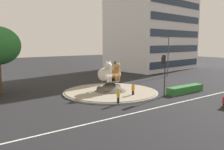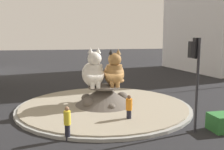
% 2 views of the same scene
% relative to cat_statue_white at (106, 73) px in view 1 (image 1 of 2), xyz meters
% --- Properties ---
extents(ground_plane, '(160.00, 160.00, 0.00)m').
position_rel_cat_statue_white_xyz_m(ground_plane, '(0.74, -0.01, -2.54)').
color(ground_plane, black).
extents(lane_centreline, '(112.00, 0.20, 0.01)m').
position_rel_cat_statue_white_xyz_m(lane_centreline, '(0.74, -8.36, -2.54)').
color(lane_centreline, silver).
rests_on(lane_centreline, ground).
extents(roundabout_island, '(12.00, 12.00, 1.56)m').
position_rel_cat_statue_white_xyz_m(roundabout_island, '(0.74, 0.01, -2.11)').
color(roundabout_island, gray).
rests_on(roundabout_island, ground).
extents(cat_statue_white, '(1.66, 2.70, 2.70)m').
position_rel_cat_statue_white_xyz_m(cat_statue_white, '(0.00, 0.00, 0.00)').
color(cat_statue_white, silver).
rests_on(cat_statue_white, roundabout_island).
extents(cat_statue_tabby, '(1.91, 2.61, 2.58)m').
position_rel_cat_statue_white_xyz_m(cat_statue_tabby, '(1.48, 0.05, -0.04)').
color(cat_statue_tabby, '#9E703D').
rests_on(cat_statue_tabby, roundabout_island).
extents(traffic_light_mast, '(0.71, 0.57, 4.91)m').
position_rel_cat_statue_white_xyz_m(traffic_light_mast, '(4.46, -5.46, 1.05)').
color(traffic_light_mast, '#2D2D33').
rests_on(traffic_light_mast, ground).
extents(office_tower, '(21.35, 15.85, 26.60)m').
position_rel_cat_statue_white_xyz_m(office_tower, '(25.70, 17.14, 10.76)').
color(office_tower, silver).
rests_on(office_tower, ground).
extents(clipped_hedge_strip, '(5.95, 1.20, 0.90)m').
position_rel_cat_statue_white_xyz_m(clipped_hedge_strip, '(8.41, -5.68, -2.09)').
color(clipped_hedge_strip, '#2D7033').
rests_on(clipped_hedge_strip, ground).
extents(streetlight_arm, '(1.96, 0.56, 7.39)m').
position_rel_cat_statue_white_xyz_m(streetlight_arm, '(18.15, 5.77, 1.72)').
color(streetlight_arm, '#4C4C51').
rests_on(streetlight_arm, ground).
extents(pedestrian_yellow_shirt, '(0.34, 0.34, 1.67)m').
position_rel_cat_statue_white_xyz_m(pedestrian_yellow_shirt, '(-2.03, -5.17, -1.66)').
color(pedestrian_yellow_shirt, black).
rests_on(pedestrian_yellow_shirt, ground).
extents(pedestrian_orange_shirt, '(0.38, 0.38, 1.64)m').
position_rel_cat_statue_white_xyz_m(pedestrian_orange_shirt, '(1.57, -3.39, -1.69)').
color(pedestrian_orange_shirt, black).
rests_on(pedestrian_orange_shirt, ground).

